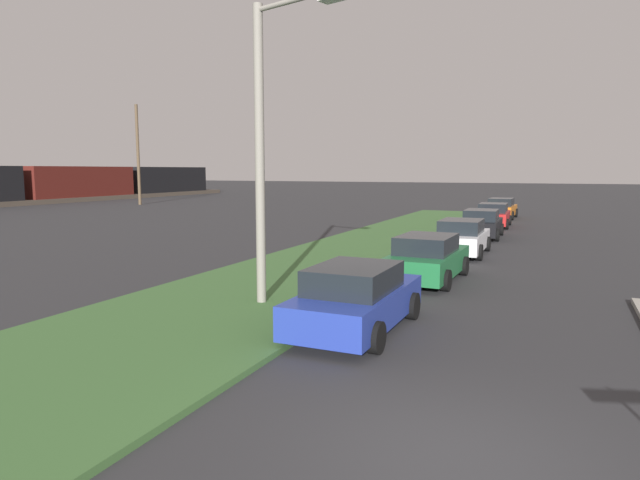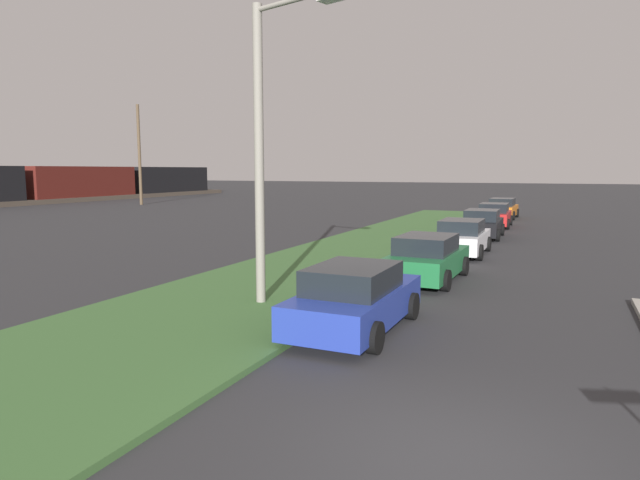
% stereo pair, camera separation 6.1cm
% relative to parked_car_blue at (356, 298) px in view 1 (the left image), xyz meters
% --- Properties ---
extents(ground, '(300.00, 300.00, 0.00)m').
position_rel_parked_car_blue_xyz_m(ground, '(-4.71, -2.94, -0.72)').
color(ground, '#2D2D30').
extents(grass_median, '(60.00, 6.00, 0.12)m').
position_rel_parked_car_blue_xyz_m(grass_median, '(5.29, 3.77, -0.66)').
color(grass_median, '#3D6633').
rests_on(grass_median, ground).
extents(parked_car_blue, '(4.32, 2.06, 1.47)m').
position_rel_parked_car_blue_xyz_m(parked_car_blue, '(0.00, 0.00, 0.00)').
color(parked_car_blue, '#23389E').
rests_on(parked_car_blue, ground).
extents(parked_car_green, '(4.35, 2.12, 1.47)m').
position_rel_parked_car_blue_xyz_m(parked_car_green, '(6.08, -0.20, 0.00)').
color(parked_car_green, '#1E6B38').
rests_on(parked_car_green, ground).
extents(parked_car_white, '(4.31, 2.05, 1.47)m').
position_rel_parked_car_blue_xyz_m(parked_car_white, '(12.07, -0.28, 0.00)').
color(parked_car_white, silver).
rests_on(parked_car_white, ground).
extents(parked_car_black, '(4.34, 2.09, 1.47)m').
position_rel_parked_car_blue_xyz_m(parked_car_black, '(18.39, -0.25, 0.00)').
color(parked_car_black, black).
rests_on(parked_car_black, ground).
extents(parked_car_red, '(4.34, 2.10, 1.47)m').
position_rel_parked_car_blue_xyz_m(parked_car_red, '(24.36, -0.18, 0.00)').
color(parked_car_red, red).
rests_on(parked_car_red, ground).
extents(parked_car_orange, '(4.34, 2.10, 1.47)m').
position_rel_parked_car_blue_xyz_m(parked_car_orange, '(30.93, -0.03, 0.00)').
color(parked_car_orange, orange).
rests_on(parked_car_orange, ground).
extents(streetlight, '(1.09, 2.81, 7.50)m').
position_rel_parked_car_blue_xyz_m(streetlight, '(0.96, 2.64, 3.67)').
color(streetlight, gray).
rests_on(streetlight, ground).
extents(distant_utility_pole, '(0.30, 0.30, 10.00)m').
position_rel_parked_car_blue_xyz_m(distant_utility_pole, '(32.85, 35.29, 4.28)').
color(distant_utility_pole, brown).
rests_on(distant_utility_pole, ground).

